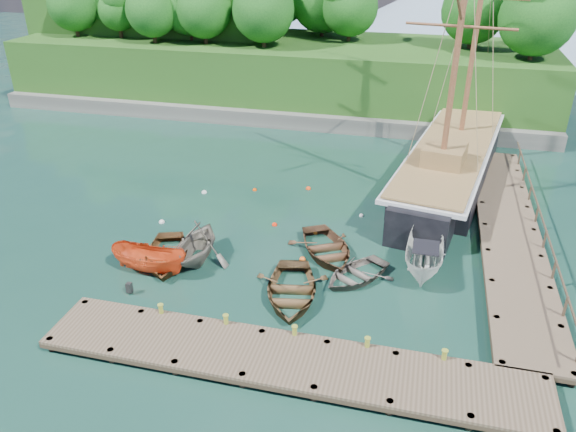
% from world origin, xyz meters
% --- Properties ---
extents(ground, '(160.00, 160.00, 0.00)m').
position_xyz_m(ground, '(0.00, 0.00, 0.00)').
color(ground, '#16372C').
rests_on(ground, ground).
extents(dock_near, '(20.00, 3.20, 1.10)m').
position_xyz_m(dock_near, '(2.00, -6.50, 0.43)').
color(dock_near, '#4E3E2F').
rests_on(dock_near, ground).
extents(dock_east, '(3.20, 24.00, 1.10)m').
position_xyz_m(dock_east, '(11.50, 7.00, 0.43)').
color(dock_east, '#4E3E2F').
rests_on(dock_east, ground).
extents(bollard_0, '(0.26, 0.26, 0.45)m').
position_xyz_m(bollard_0, '(-4.00, -5.10, 0.00)').
color(bollard_0, olive).
rests_on(bollard_0, ground).
extents(bollard_1, '(0.26, 0.26, 0.45)m').
position_xyz_m(bollard_1, '(-1.00, -5.10, 0.00)').
color(bollard_1, olive).
rests_on(bollard_1, ground).
extents(bollard_2, '(0.26, 0.26, 0.45)m').
position_xyz_m(bollard_2, '(2.00, -5.10, 0.00)').
color(bollard_2, olive).
rests_on(bollard_2, ground).
extents(bollard_3, '(0.26, 0.26, 0.45)m').
position_xyz_m(bollard_3, '(5.00, -5.10, 0.00)').
color(bollard_3, olive).
rests_on(bollard_3, ground).
extents(bollard_4, '(0.26, 0.26, 0.45)m').
position_xyz_m(bollard_4, '(8.00, -5.10, 0.00)').
color(bollard_4, olive).
rests_on(bollard_4, ground).
extents(rowboat_0, '(4.68, 5.50, 0.97)m').
position_xyz_m(rowboat_0, '(-6.08, -0.27, 0.00)').
color(rowboat_0, brown).
rests_on(rowboat_0, ground).
extents(rowboat_1, '(3.84, 4.40, 2.24)m').
position_xyz_m(rowboat_1, '(-4.59, 0.34, 0.00)').
color(rowboat_1, '#6D665B').
rests_on(rowboat_1, ground).
extents(rowboat_2, '(4.48, 5.61, 1.04)m').
position_xyz_m(rowboat_2, '(1.02, -1.79, 0.00)').
color(rowboat_2, brown).
rests_on(rowboat_2, ground).
extents(rowboat_3, '(4.53, 4.82, 0.81)m').
position_xyz_m(rowboat_3, '(3.75, 0.54, 0.00)').
color(rowboat_3, '#615851').
rests_on(rowboat_3, ground).
extents(rowboat_4, '(5.35, 5.87, 1.00)m').
position_xyz_m(rowboat_4, '(1.91, 2.49, 0.00)').
color(rowboat_4, '#523421').
rests_on(rowboat_4, ground).
extents(motorboat_orange, '(4.31, 1.92, 1.62)m').
position_xyz_m(motorboat_orange, '(-6.41, -1.38, 0.00)').
color(motorboat_orange, '#DE471A').
rests_on(motorboat_orange, ground).
extents(cabin_boat_white, '(2.03, 5.14, 1.97)m').
position_xyz_m(cabin_boat_white, '(7.00, 2.07, 0.00)').
color(cabin_boat_white, silver).
rests_on(cabin_boat_white, ground).
extents(schooner, '(8.20, 26.80, 19.65)m').
position_xyz_m(schooner, '(8.19, 13.98, 1.09)').
color(schooner, black).
rests_on(schooner, ground).
extents(mooring_buoy_0, '(0.35, 0.35, 0.35)m').
position_xyz_m(mooring_buoy_0, '(-8.23, 3.66, 0.00)').
color(mooring_buoy_0, silver).
rests_on(mooring_buoy_0, ground).
extents(mooring_buoy_1, '(0.31, 0.31, 0.31)m').
position_xyz_m(mooring_buoy_1, '(-1.65, 4.98, 0.00)').
color(mooring_buoy_1, '#FA2306').
rests_on(mooring_buoy_1, ground).
extents(mooring_buoy_2, '(0.34, 0.34, 0.34)m').
position_xyz_m(mooring_buoy_2, '(0.85, 4.61, 0.00)').
color(mooring_buoy_2, orange).
rests_on(mooring_buoy_2, ground).
extents(mooring_buoy_3, '(0.28, 0.28, 0.28)m').
position_xyz_m(mooring_buoy_3, '(3.14, 7.40, 0.00)').
color(mooring_buoy_3, silver).
rests_on(mooring_buoy_3, ground).
extents(mooring_buoy_4, '(0.28, 0.28, 0.28)m').
position_xyz_m(mooring_buoy_4, '(-4.24, 9.39, 0.00)').
color(mooring_buoy_4, '#F04000').
rests_on(mooring_buoy_4, ground).
extents(mooring_buoy_5, '(0.34, 0.34, 0.34)m').
position_xyz_m(mooring_buoy_5, '(-0.83, 10.46, 0.00)').
color(mooring_buoy_5, '#ED3C0C').
rests_on(mooring_buoy_5, ground).
extents(mooring_buoy_6, '(0.36, 0.36, 0.36)m').
position_xyz_m(mooring_buoy_6, '(-7.34, 8.18, 0.00)').
color(mooring_buoy_6, silver).
rests_on(mooring_buoy_6, ground).
extents(mooring_buoy_7, '(0.34, 0.34, 0.34)m').
position_xyz_m(mooring_buoy_7, '(0.79, 1.62, 0.00)').
color(mooring_buoy_7, '#DF5416').
rests_on(mooring_buoy_7, ground).
extents(headland, '(51.00, 19.31, 12.90)m').
position_xyz_m(headland, '(-12.88, 31.36, 5.54)').
color(headland, '#474744').
rests_on(headland, ground).
extents(distant_ridge, '(117.00, 40.00, 10.00)m').
position_xyz_m(distant_ridge, '(4.30, 70.00, 4.35)').
color(distant_ridge, '#728CA5').
rests_on(distant_ridge, ground).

